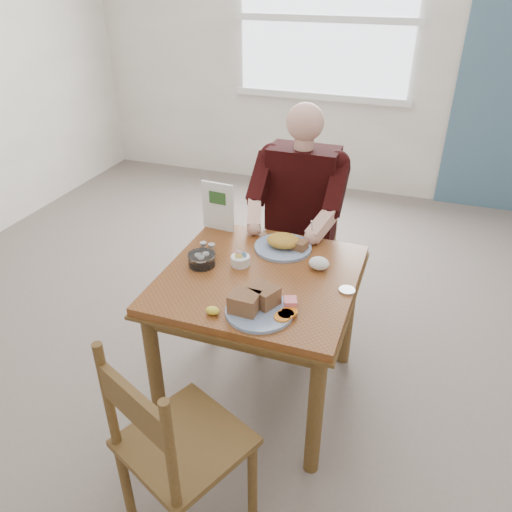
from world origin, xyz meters
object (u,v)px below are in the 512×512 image
at_px(chair_near, 175,447).
at_px(near_plate, 258,304).
at_px(far_plate, 284,244).
at_px(table, 259,294).
at_px(chair_far, 300,247).
at_px(diner, 299,204).

height_order(chair_near, near_plate, chair_near).
bearing_deg(far_plate, chair_near, -94.40).
xyz_separation_m(table, far_plate, (0.04, 0.27, 0.14)).
bearing_deg(far_plate, near_plate, -84.86).
xyz_separation_m(chair_far, near_plate, (0.09, -1.07, 0.31)).
height_order(chair_far, chair_near, same).
height_order(diner, far_plate, diner).
bearing_deg(chair_far, far_plate, -85.57).
xyz_separation_m(chair_near, far_plate, (0.09, 1.10, 0.30)).
xyz_separation_m(table, chair_near, (-0.04, -0.83, -0.16)).
relative_size(chair_far, chair_near, 1.00).
bearing_deg(near_plate, table, 108.02).
distance_m(table, diner, 0.73).
bearing_deg(diner, chair_near, -91.66).
bearing_deg(diner, near_plate, -84.77).
relative_size(chair_near, far_plate, 2.62).
height_order(chair_far, near_plate, chair_far).
distance_m(chair_near, near_plate, 0.65).
distance_m(diner, far_plate, 0.44).
height_order(chair_far, diner, diner).
distance_m(near_plate, far_plate, 0.55).
relative_size(table, near_plate, 2.72).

